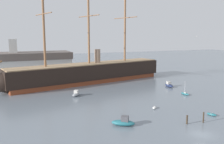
# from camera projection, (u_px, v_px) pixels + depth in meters

# --- Properties ---
(ground_plane) EXTENTS (400.00, 400.00, 0.00)m
(ground_plane) POSITION_uv_depth(u_px,v_px,m) (201.00, 135.00, 45.76)
(ground_plane) COLOR slate
(tall_ship) EXTENTS (74.43, 22.93, 36.21)m
(tall_ship) POSITION_uv_depth(u_px,v_px,m) (89.00, 72.00, 94.66)
(tall_ship) COLOR brown
(tall_ship) RESTS_ON ground
(motorboat_foreground_left) EXTENTS (5.13, 4.36, 2.03)m
(motorboat_foreground_left) POSITION_uv_depth(u_px,v_px,m) (123.00, 122.00, 50.18)
(motorboat_foreground_left) COLOR #236670
(motorboat_foreground_left) RESTS_ON ground
(dinghy_foreground_right) EXTENTS (1.79, 2.56, 0.56)m
(dinghy_foreground_right) POSITION_uv_depth(u_px,v_px,m) (212.00, 114.00, 56.46)
(dinghy_foreground_right) COLOR #236670
(dinghy_foreground_right) RESTS_ON ground
(dinghy_near_centre) EXTENTS (2.11, 2.24, 0.51)m
(dinghy_near_centre) POSITION_uv_depth(u_px,v_px,m) (154.00, 107.00, 61.81)
(dinghy_near_centre) COLOR silver
(dinghy_near_centre) RESTS_ON ground
(sailboat_mid_right) EXTENTS (1.32, 3.40, 4.32)m
(sailboat_mid_right) POSITION_uv_depth(u_px,v_px,m) (185.00, 94.00, 75.74)
(sailboat_mid_right) COLOR #236670
(sailboat_mid_right) RESTS_ON ground
(motorboat_alongside_bow) EXTENTS (3.62, 4.42, 1.73)m
(motorboat_alongside_bow) POSITION_uv_depth(u_px,v_px,m) (76.00, 94.00, 74.29)
(motorboat_alongside_bow) COLOR gray
(motorboat_alongside_bow) RESTS_ON ground
(motorboat_alongside_stern) EXTENTS (2.48, 4.80, 1.93)m
(motorboat_alongside_stern) POSITION_uv_depth(u_px,v_px,m) (169.00, 85.00, 87.05)
(motorboat_alongside_stern) COLOR #1E284C
(motorboat_alongside_stern) RESTS_ON ground
(motorboat_far_left) EXTENTS (1.68, 3.76, 1.56)m
(motorboat_far_left) POSITION_uv_depth(u_px,v_px,m) (18.00, 87.00, 83.99)
(motorboat_far_left) COLOR #7FB2D6
(motorboat_far_left) RESTS_ON ground
(motorboat_distant_centre) EXTENTS (3.47, 4.48, 1.74)m
(motorboat_distant_centre) POSITION_uv_depth(u_px,v_px,m) (100.00, 76.00, 107.18)
(motorboat_distant_centre) COLOR gray
(motorboat_distant_centre) RESTS_ON ground
(mooring_piling_nearest) EXTENTS (0.35, 0.35, 1.87)m
(mooring_piling_nearest) POSITION_uv_depth(u_px,v_px,m) (187.00, 120.00, 51.02)
(mooring_piling_nearest) COLOR #382B1E
(mooring_piling_nearest) RESTS_ON ground
(mooring_piling_left_pair) EXTENTS (0.28, 0.28, 2.28)m
(mooring_piling_left_pair) POSITION_uv_depth(u_px,v_px,m) (203.00, 117.00, 51.83)
(mooring_piling_left_pair) COLOR #382B1E
(mooring_piling_left_pair) RESTS_ON ground
(dockside_warehouse_left) EXTENTS (44.43, 17.58, 16.51)m
(dockside_warehouse_left) POSITION_uv_depth(u_px,v_px,m) (23.00, 65.00, 107.67)
(dockside_warehouse_left) COLOR #565659
(dockside_warehouse_left) RESTS_ON ground
(seagull_in_flight) EXTENTS (1.03, 0.45, 0.13)m
(seagull_in_flight) POSITION_uv_depth(u_px,v_px,m) (196.00, 36.00, 60.63)
(seagull_in_flight) COLOR silver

